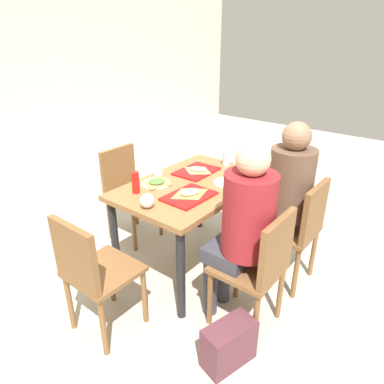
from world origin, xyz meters
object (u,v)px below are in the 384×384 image
(person_in_red, at_px, (243,223))
(paper_plate_center, at_px, (156,183))
(paper_plate_near_edge, at_px, (228,182))
(pizza_slice_a, at_px, (190,193))
(person_in_brown_jacket, at_px, (285,191))
(plastic_cup_b, at_px, (230,187))
(chair_left_end, at_px, (92,270))
(handbag, at_px, (229,344))
(foil_bundle, at_px, (147,201))
(main_table, at_px, (192,195))
(chair_near_right, at_px, (299,226))
(plastic_cup_a, at_px, (158,169))
(pizza_slice_c, at_px, (157,182))
(chair_far_side, at_px, (127,186))
(chair_near_left, at_px, (260,264))
(condiment_bottle, at_px, (136,183))
(tray_red_near, at_px, (189,196))
(pizza_slice_b, at_px, (198,170))
(soda_can, at_px, (226,158))
(tray_red_far, at_px, (196,171))

(person_in_red, bearing_deg, paper_plate_center, 82.01)
(paper_plate_near_edge, xyz_separation_m, pizza_slice_a, (-0.37, 0.09, 0.02))
(person_in_brown_jacket, bearing_deg, plastic_cup_b, 131.54)
(chair_left_end, height_order, handbag, chair_left_end)
(foil_bundle, bearing_deg, paper_plate_center, 35.53)
(main_table, bearing_deg, foil_bundle, -177.80)
(chair_near_right, height_order, plastic_cup_a, chair_near_right)
(paper_plate_near_edge, bearing_deg, chair_near_right, -77.99)
(pizza_slice_c, bearing_deg, pizza_slice_a, -91.96)
(person_in_brown_jacket, height_order, plastic_cup_b, person_in_brown_jacket)
(person_in_brown_jacket, bearing_deg, pizza_slice_c, 119.45)
(main_table, bearing_deg, chair_far_side, 90.00)
(chair_left_end, bearing_deg, paper_plate_near_edge, -10.48)
(person_in_brown_jacket, height_order, plastic_cup_a, person_in_brown_jacket)
(chair_far_side, distance_m, person_in_brown_jacket, 1.46)
(chair_far_side, bearing_deg, person_in_red, -101.94)
(main_table, height_order, chair_near_left, chair_near_left)
(person_in_brown_jacket, xyz_separation_m, foil_bundle, (-0.80, 0.61, 0.04))
(condiment_bottle, bearing_deg, paper_plate_near_edge, -37.16)
(plastic_cup_b, bearing_deg, paper_plate_center, 110.91)
(tray_red_near, bearing_deg, plastic_cup_b, -39.29)
(person_in_red, bearing_deg, person_in_brown_jacket, 0.00)
(paper_plate_center, bearing_deg, pizza_slice_a, -91.46)
(pizza_slice_b, bearing_deg, handbag, -133.77)
(chair_near_left, bearing_deg, pizza_slice_c, 82.91)
(plastic_cup_b, height_order, handbag, plastic_cup_b)
(chair_left_end, height_order, tray_red_near, chair_left_end)
(chair_far_side, bearing_deg, soda_can, -56.15)
(pizza_slice_b, height_order, plastic_cup_b, plastic_cup_b)
(chair_near_left, height_order, chair_near_right, same)
(pizza_slice_c, xyz_separation_m, plastic_cup_a, (0.15, 0.13, 0.03))
(person_in_red, xyz_separation_m, paper_plate_near_edge, (0.48, 0.42, -0.00))
(pizza_slice_c, bearing_deg, tray_red_near, -95.42)
(chair_near_left, xyz_separation_m, plastic_cup_b, (0.33, 0.44, 0.29))
(tray_red_far, distance_m, paper_plate_near_edge, 0.33)
(tray_red_far, bearing_deg, paper_plate_near_edge, -95.14)
(handbag, bearing_deg, pizza_slice_b, 46.23)
(main_table, relative_size, paper_plate_center, 5.40)
(chair_near_left, height_order, tray_red_far, chair_near_left)
(chair_near_right, distance_m, person_in_brown_jacket, 0.28)
(pizza_slice_a, bearing_deg, plastic_cup_a, 71.05)
(main_table, distance_m, paper_plate_near_edge, 0.30)
(chair_near_right, xyz_separation_m, tray_red_near, (-0.50, 0.64, 0.25))
(chair_near_right, height_order, foil_bundle, chair_near_right)
(pizza_slice_b, bearing_deg, paper_plate_near_edge, -95.83)
(chair_near_left, relative_size, person_in_brown_jacket, 0.68)
(chair_far_side, relative_size, condiment_bottle, 5.35)
(person_in_red, xyz_separation_m, tray_red_near, (0.09, 0.50, -0.00))
(pizza_slice_b, height_order, pizza_slice_c, pizza_slice_b)
(person_in_red, bearing_deg, pizza_slice_b, 55.50)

